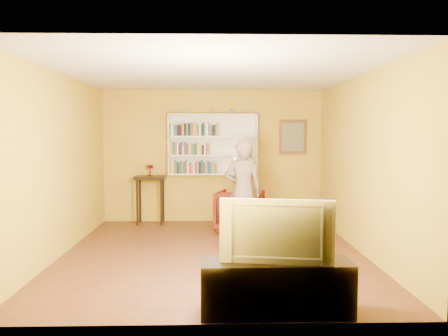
{
  "coord_description": "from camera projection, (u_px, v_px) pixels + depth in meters",
  "views": [
    {
      "loc": [
        0.0,
        -6.51,
        1.8
      ],
      "look_at": [
        0.19,
        0.75,
        1.24
      ],
      "focal_mm": 35.0,
      "sensor_mm": 36.0,
      "label": 1
    }
  ],
  "objects": [
    {
      "name": "framed_painting",
      "position": [
        293.0,
        137.0,
        8.99
      ],
      "size": [
        0.55,
        0.05,
        0.7
      ],
      "color": "brown",
      "rests_on": "room_shell"
    },
    {
      "name": "books_row_middle",
      "position": [
        189.0,
        149.0,
        8.8
      ],
      "size": [
        0.8,
        0.19,
        0.27
      ],
      "color": "gold",
      "rests_on": "bookshelf"
    },
    {
      "name": "books_row_upper",
      "position": [
        194.0,
        130.0,
        8.77
      ],
      "size": [
        0.98,
        0.19,
        0.26
      ],
      "color": "teal",
      "rests_on": "bookshelf"
    },
    {
      "name": "room_shell",
      "position": [
        213.0,
        187.0,
        6.55
      ],
      "size": [
        5.3,
        5.8,
        2.88
      ],
      "color": "#492817",
      "rests_on": "ground"
    },
    {
      "name": "game_remote",
      "position": [
        235.0,
        158.0,
        7.03
      ],
      "size": [
        0.04,
        0.15,
        0.04
      ],
      "primitive_type": "cube",
      "color": "white",
      "rests_on": "person"
    },
    {
      "name": "books_row_lower",
      "position": [
        194.0,
        168.0,
        8.83
      ],
      "size": [
        0.97,
        0.19,
        0.27
      ],
      "color": "olive",
      "rests_on": "bookshelf"
    },
    {
      "name": "ornament_right",
      "position": [
        231.0,
        112.0,
        8.81
      ],
      "size": [
        0.07,
        0.07,
        0.1
      ],
      "primitive_type": "cube",
      "color": "#446372",
      "rests_on": "bookshelf"
    },
    {
      "name": "bookshelf",
      "position": [
        213.0,
        145.0,
        8.91
      ],
      "size": [
        1.8,
        0.29,
        1.23
      ],
      "color": "white",
      "rests_on": "room_shell"
    },
    {
      "name": "ruby_lustre",
      "position": [
        150.0,
        168.0,
        8.75
      ],
      "size": [
        0.14,
        0.14,
        0.23
      ],
      "color": "maroon",
      "rests_on": "console_table"
    },
    {
      "name": "person",
      "position": [
        243.0,
        191.0,
        7.32
      ],
      "size": [
        0.66,
        0.46,
        1.72
      ],
      "primitive_type": "imported",
      "rotation": [
        0.0,
        0.0,
        3.05
      ],
      "color": "#6D594F",
      "rests_on": "ground"
    },
    {
      "name": "tv_cabinet",
      "position": [
        276.0,
        287.0,
        4.38
      ],
      "size": [
        1.5,
        0.45,
        0.54
      ],
      "primitive_type": "cube",
      "color": "black",
      "rests_on": "ground"
    },
    {
      "name": "console_table",
      "position": [
        150.0,
        184.0,
        8.78
      ],
      "size": [
        0.59,
        0.45,
        0.97
      ],
      "color": "black",
      "rests_on": "ground"
    },
    {
      "name": "ornament_centre",
      "position": [
        212.0,
        111.0,
        8.8
      ],
      "size": [
        0.07,
        0.07,
        0.1
      ],
      "primitive_type": "cube",
      "color": "#A93840",
      "rests_on": "bookshelf"
    },
    {
      "name": "ornament_left",
      "position": [
        187.0,
        111.0,
        8.78
      ],
      "size": [
        0.07,
        0.07,
        0.1
      ],
      "primitive_type": "cube",
      "color": "#AB6C31",
      "rests_on": "bookshelf"
    },
    {
      "name": "armchair",
      "position": [
        240.0,
        211.0,
        8.12
      ],
      "size": [
        1.01,
        1.03,
        0.77
      ],
      "primitive_type": "imported",
      "rotation": [
        0.0,
        0.0,
        2.88
      ],
      "color": "#470805",
      "rests_on": "ground"
    },
    {
      "name": "television",
      "position": [
        277.0,
        229.0,
        4.34
      ],
      "size": [
        1.12,
        0.32,
        0.64
      ],
      "primitive_type": "imported",
      "rotation": [
        0.0,
        0.0,
        -0.16
      ],
      "color": "black",
      "rests_on": "tv_cabinet"
    }
  ]
}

